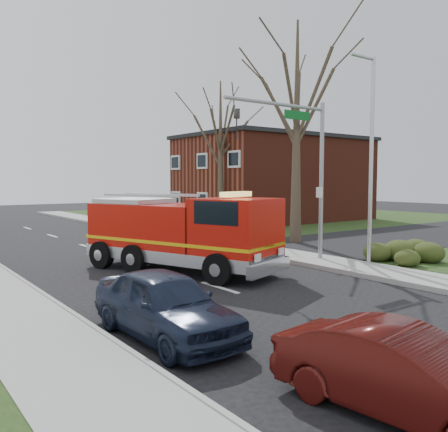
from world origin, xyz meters
TOP-DOWN VIEW (x-y plane):
  - ground at (0.00, 0.00)m, footprint 120.00×120.00m
  - sidewalk_right at (6.20, 0.00)m, footprint 2.40×80.00m
  - sidewalk_left at (-6.20, 0.00)m, footprint 2.40×80.00m
  - brick_building at (19.00, 18.00)m, footprint 15.40×10.40m
  - health_center_sign at (10.50, 12.50)m, footprint 0.12×2.00m
  - hedge_corner at (9.00, -1.00)m, footprint 2.80×2.00m
  - bare_tree_near at (9.50, 6.00)m, footprint 6.00×6.00m
  - bare_tree_far at (11.00, 15.00)m, footprint 5.25×5.25m
  - traffic_signal_mast at (5.21, 1.50)m, footprint 5.29×0.18m
  - streetlight_pole at (7.14, -0.50)m, footprint 1.48×0.16m
  - fire_engine at (0.52, 3.11)m, footprint 5.10×8.16m
  - parked_car_maroon at (-3.87, -3.27)m, footprint 1.88×4.50m
  - parked_car_gray at (-2.80, -8.50)m, footprint 1.95×4.18m

SIDE VIEW (x-z plane):
  - ground at x=0.00m, z-range 0.00..0.00m
  - sidewalk_right at x=6.20m, z-range 0.00..0.15m
  - sidewalk_left at x=-6.20m, z-range 0.00..0.15m
  - hedge_corner at x=9.00m, z-range 0.13..1.03m
  - parked_car_gray at x=-2.80m, z-range 0.00..1.33m
  - parked_car_maroon at x=-3.87m, z-range 0.00..1.52m
  - health_center_sign at x=10.50m, z-range 0.18..1.58m
  - fire_engine at x=0.52m, z-range -0.15..2.97m
  - brick_building at x=19.00m, z-range 0.03..7.28m
  - streetlight_pole at x=7.14m, z-range 0.35..8.75m
  - traffic_signal_mast at x=5.21m, z-range 1.31..8.11m
  - bare_tree_far at x=11.00m, z-range 1.24..11.74m
  - bare_tree_near at x=9.50m, z-range 1.41..13.41m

